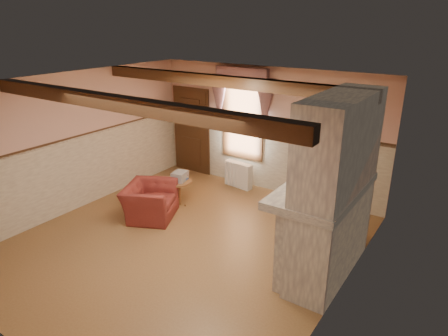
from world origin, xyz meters
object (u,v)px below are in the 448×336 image
Objects in this scene: radiator at (238,175)px; mantel_clock at (339,167)px; armchair at (150,201)px; oil_lamp at (338,165)px; bowl at (326,180)px; side_table at (179,192)px.

radiator is 3.36m from mantel_clock.
armchair is 3.73× the size of oil_lamp.
mantel_clock is at bearing 90.00° from bowl.
oil_lamp is (3.32, 0.04, 1.29)m from side_table.
bowl is 0.56m from mantel_clock.
mantel_clock is at bearing -20.00° from radiator.
radiator is at bearing 144.50° from bowl.
side_table is (0.11, 0.76, -0.06)m from armchair.
armchair is at bearing -166.95° from oil_lamp.
mantel_clock reaches higher than side_table.
armchair reaches higher than radiator.
oil_lamp is at bearing -90.00° from mantel_clock.
radiator is at bearing -40.58° from armchair.
bowl reaches higher than radiator.
radiator is 3.61m from bowl.
bowl is (3.43, 0.30, 1.13)m from armchair.
oil_lamp is (2.78, -1.49, 1.26)m from radiator.
armchair is 1.49× the size of radiator.
side_table is 3.54m from mantel_clock.
armchair is at bearing -174.93° from bowl.
bowl is 1.38× the size of oil_lamp.
radiator is (0.53, 1.53, 0.02)m from side_table.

